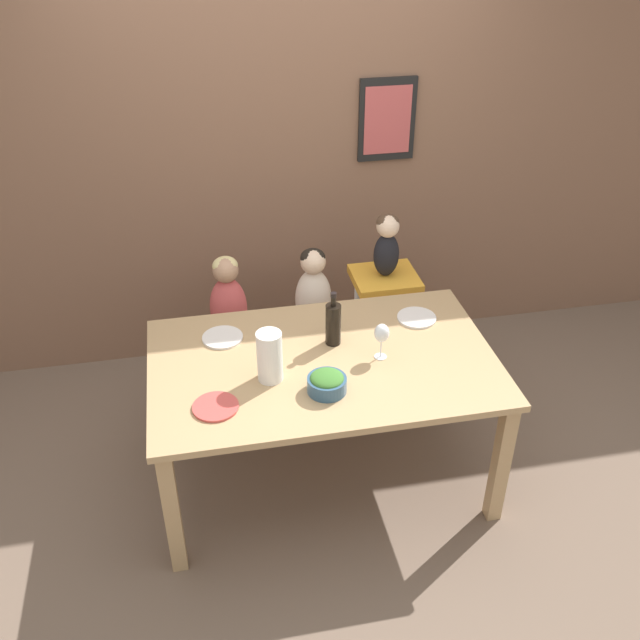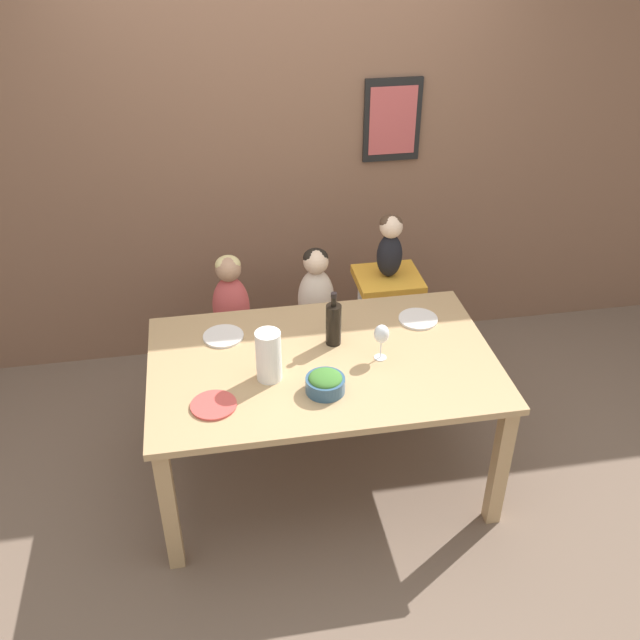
% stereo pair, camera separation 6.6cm
% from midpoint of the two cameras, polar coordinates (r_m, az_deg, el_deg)
% --- Properties ---
extents(ground_plane, '(14.00, 14.00, 0.00)m').
position_cam_midpoint_polar(ground_plane, '(3.92, 0.69, -12.08)').
color(ground_plane, '#705B4C').
extents(wall_back, '(10.00, 0.09, 2.70)m').
position_cam_midpoint_polar(wall_back, '(4.30, -2.44, 13.64)').
color(wall_back, brown).
rests_on(wall_back, ground_plane).
extents(dining_table, '(1.66, 1.03, 0.75)m').
position_cam_midpoint_polar(dining_table, '(3.48, 0.77, -4.39)').
color(dining_table, tan).
rests_on(dining_table, ground_plane).
extents(chair_far_left, '(0.44, 0.40, 0.46)m').
position_cam_midpoint_polar(chair_far_left, '(4.20, -6.44, -1.87)').
color(chair_far_left, silver).
rests_on(chair_far_left, ground_plane).
extents(chair_far_center, '(0.44, 0.40, 0.46)m').
position_cam_midpoint_polar(chair_far_center, '(4.24, 0.13, -1.22)').
color(chair_far_center, silver).
rests_on(chair_far_center, ground_plane).
extents(chair_right_highchair, '(0.37, 0.34, 0.75)m').
position_cam_midpoint_polar(chair_right_highchair, '(4.22, 5.81, 1.63)').
color(chair_right_highchair, silver).
rests_on(chair_right_highchair, ground_plane).
extents(person_child_left, '(0.21, 0.18, 0.50)m').
position_cam_midpoint_polar(person_child_left, '(4.03, -6.72, 1.87)').
color(person_child_left, '#C64C4C').
rests_on(person_child_left, chair_far_left).
extents(person_child_center, '(0.21, 0.18, 0.50)m').
position_cam_midpoint_polar(person_child_center, '(4.07, 0.14, 2.50)').
color(person_child_center, beige).
rests_on(person_child_center, chair_far_center).
extents(person_baby_right, '(0.15, 0.13, 0.37)m').
position_cam_midpoint_polar(person_baby_right, '(4.04, 6.10, 6.14)').
color(person_baby_right, black).
rests_on(person_baby_right, chair_right_highchair).
extents(wine_bottle, '(0.08, 0.08, 0.29)m').
position_cam_midpoint_polar(wine_bottle, '(3.48, 1.63, -0.28)').
color(wine_bottle, black).
rests_on(wine_bottle, dining_table).
extents(paper_towel_roll, '(0.12, 0.12, 0.25)m').
position_cam_midpoint_polar(paper_towel_roll, '(3.25, -3.55, -2.87)').
color(paper_towel_roll, white).
rests_on(paper_towel_roll, dining_table).
extents(wine_glass_near, '(0.07, 0.07, 0.19)m').
position_cam_midpoint_polar(wine_glass_near, '(3.38, 5.50, -1.17)').
color(wine_glass_near, white).
rests_on(wine_glass_near, dining_table).
extents(salad_bowl_large, '(0.18, 0.18, 0.10)m').
position_cam_midpoint_polar(salad_bowl_large, '(3.21, 1.02, -5.03)').
color(salad_bowl_large, '#335675').
rests_on(salad_bowl_large, dining_table).
extents(dinner_plate_front_left, '(0.20, 0.20, 0.01)m').
position_cam_midpoint_polar(dinner_plate_front_left, '(3.18, -7.92, -6.77)').
color(dinner_plate_front_left, '#D14C47').
rests_on(dinner_plate_front_left, dining_table).
extents(dinner_plate_back_left, '(0.20, 0.20, 0.01)m').
position_cam_midpoint_polar(dinner_plate_back_left, '(3.61, -7.23, -1.30)').
color(dinner_plate_back_left, silver).
rests_on(dinner_plate_back_left, dining_table).
extents(dinner_plate_back_right, '(0.20, 0.20, 0.01)m').
position_cam_midpoint_polar(dinner_plate_back_right, '(3.76, 8.35, 0.08)').
color(dinner_plate_back_right, silver).
rests_on(dinner_plate_back_right, dining_table).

